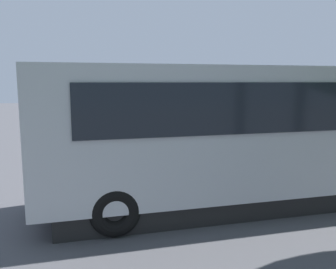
{
  "coord_description": "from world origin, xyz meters",
  "views": [
    {
      "loc": [
        3.73,
        12.67,
        2.93
      ],
      "look_at": [
        0.59,
        0.91,
        1.1
      ],
      "focal_mm": 37.67,
      "sensor_mm": 36.0,
      "label": 1
    }
  ],
  "objects": [
    {
      "name": "ground_plane",
      "position": [
        0.0,
        0.0,
        0.0
      ],
      "size": [
        80.0,
        80.0,
        0.0
      ],
      "primitive_type": "plane",
      "color": "#4C4C51"
    },
    {
      "name": "tour_bus",
      "position": [
        -0.59,
        5.14,
        1.65
      ],
      "size": [
        10.44,
        2.59,
        3.25
      ],
      "color": "#B7BABF",
      "rests_on": "ground_plane"
    },
    {
      "name": "spectator_far_left",
      "position": [
        -1.6,
        2.62,
        1.09
      ],
      "size": [
        0.58,
        0.37,
        1.82
      ],
      "color": "black",
      "rests_on": "ground_plane"
    },
    {
      "name": "spectator_left",
      "position": [
        -0.78,
        2.52,
        1.05
      ],
      "size": [
        0.57,
        0.32,
        1.75
      ],
      "color": "black",
      "rests_on": "ground_plane"
    },
    {
      "name": "spectator_centre",
      "position": [
        0.16,
        2.75,
        1.04
      ],
      "size": [
        0.57,
        0.31,
        1.75
      ],
      "color": "#473823",
      "rests_on": "ground_plane"
    },
    {
      "name": "spectator_right",
      "position": [
        1.13,
        2.83,
        0.99
      ],
      "size": [
        0.57,
        0.33,
        1.67
      ],
      "color": "#473823",
      "rests_on": "ground_plane"
    },
    {
      "name": "parked_motorcycle_silver",
      "position": [
        1.41,
        3.4,
        0.48
      ],
      "size": [
        2.05,
        0.58,
        0.99
      ],
      "color": "black",
      "rests_on": "ground_plane"
    },
    {
      "name": "stunt_motorcycle",
      "position": [
        3.24,
        -1.78,
        0.61
      ],
      "size": [
        1.95,
        0.95,
        1.23
      ],
      "color": "black",
      "rests_on": "ground_plane"
    },
    {
      "name": "traffic_cone",
      "position": [
        1.51,
        -0.79,
        0.3
      ],
      "size": [
        0.34,
        0.34,
        0.63
      ],
      "color": "orange",
      "rests_on": "ground_plane"
    },
    {
      "name": "bay_line_a",
      "position": [
        -1.95,
        -0.67,
        0.0
      ],
      "size": [
        0.33,
        4.8,
        0.01
      ],
      "color": "white",
      "rests_on": "ground_plane"
    },
    {
      "name": "bay_line_b",
      "position": [
        0.71,
        -0.67,
        0.0
      ],
      "size": [
        0.28,
        3.68,
        0.01
      ],
      "color": "white",
      "rests_on": "ground_plane"
    },
    {
      "name": "bay_line_c",
      "position": [
        3.36,
        -0.67,
        0.0
      ],
      "size": [
        0.32,
        4.59,
        0.01
      ],
      "color": "white",
      "rests_on": "ground_plane"
    }
  ]
}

